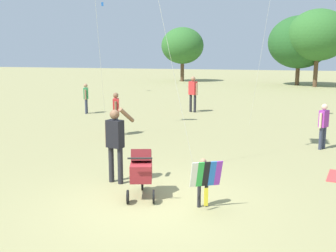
{
  "coord_description": "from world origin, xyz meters",
  "views": [
    {
      "loc": [
        2.3,
        -7.23,
        3.02
      ],
      "look_at": [
        -0.12,
        1.61,
        1.3
      ],
      "focal_mm": 42.86,
      "sensor_mm": 36.0,
      "label": 1
    }
  ],
  "objects_px": {
    "person_back_turned": "(323,123)",
    "person_adult_flyer": "(115,139)",
    "child_with_butterfly_kite": "(204,178)",
    "stroller": "(141,169)",
    "person_sitting_far": "(193,91)",
    "person_couple_left": "(116,110)",
    "person_red_shirt": "(86,96)"
  },
  "relations": [
    {
      "from": "child_with_butterfly_kite",
      "to": "person_back_turned",
      "type": "height_order",
      "value": "person_back_turned"
    },
    {
      "from": "person_red_shirt",
      "to": "person_back_turned",
      "type": "distance_m",
      "value": 11.42
    },
    {
      "from": "person_red_shirt",
      "to": "person_sitting_far",
      "type": "height_order",
      "value": "person_sitting_far"
    },
    {
      "from": "stroller",
      "to": "person_red_shirt",
      "type": "distance_m",
      "value": 11.94
    },
    {
      "from": "person_back_turned",
      "to": "person_adult_flyer",
      "type": "bearing_deg",
      "value": -136.29
    },
    {
      "from": "person_red_shirt",
      "to": "person_couple_left",
      "type": "relative_size",
      "value": 0.94
    },
    {
      "from": "stroller",
      "to": "person_sitting_far",
      "type": "height_order",
      "value": "person_sitting_far"
    },
    {
      "from": "child_with_butterfly_kite",
      "to": "person_back_turned",
      "type": "distance_m",
      "value": 6.32
    },
    {
      "from": "child_with_butterfly_kite",
      "to": "stroller",
      "type": "distance_m",
      "value": 1.39
    },
    {
      "from": "person_adult_flyer",
      "to": "child_with_butterfly_kite",
      "type": "bearing_deg",
      "value": -23.37
    },
    {
      "from": "stroller",
      "to": "person_back_turned",
      "type": "relative_size",
      "value": 0.79
    },
    {
      "from": "person_adult_flyer",
      "to": "person_sitting_far",
      "type": "height_order",
      "value": "person_adult_flyer"
    },
    {
      "from": "person_sitting_far",
      "to": "person_couple_left",
      "type": "distance_m",
      "value": 6.45
    },
    {
      "from": "person_red_shirt",
      "to": "person_back_turned",
      "type": "bearing_deg",
      "value": -24.17
    },
    {
      "from": "child_with_butterfly_kite",
      "to": "stroller",
      "type": "height_order",
      "value": "stroller"
    },
    {
      "from": "person_red_shirt",
      "to": "person_adult_flyer",
      "type": "bearing_deg",
      "value": -59.81
    },
    {
      "from": "person_adult_flyer",
      "to": "stroller",
      "type": "bearing_deg",
      "value": -39.1
    },
    {
      "from": "person_back_turned",
      "to": "person_sitting_far",
      "type": "bearing_deg",
      "value": 130.06
    },
    {
      "from": "child_with_butterfly_kite",
      "to": "stroller",
      "type": "bearing_deg",
      "value": 169.16
    },
    {
      "from": "stroller",
      "to": "person_back_turned",
      "type": "bearing_deg",
      "value": 53.06
    },
    {
      "from": "child_with_butterfly_kite",
      "to": "person_sitting_far",
      "type": "height_order",
      "value": "person_sitting_far"
    },
    {
      "from": "child_with_butterfly_kite",
      "to": "person_red_shirt",
      "type": "height_order",
      "value": "person_red_shirt"
    },
    {
      "from": "person_adult_flyer",
      "to": "stroller",
      "type": "distance_m",
      "value": 1.19
    },
    {
      "from": "person_adult_flyer",
      "to": "person_couple_left",
      "type": "xyz_separation_m",
      "value": [
        -2.06,
        4.99,
        -0.12
      ]
    },
    {
      "from": "person_adult_flyer",
      "to": "stroller",
      "type": "height_order",
      "value": "person_adult_flyer"
    },
    {
      "from": "person_red_shirt",
      "to": "person_sitting_far",
      "type": "distance_m",
      "value": 5.27
    },
    {
      "from": "child_with_butterfly_kite",
      "to": "person_back_turned",
      "type": "xyz_separation_m",
      "value": [
        2.72,
        5.69,
        0.23
      ]
    },
    {
      "from": "person_adult_flyer",
      "to": "person_couple_left",
      "type": "relative_size",
      "value": 1.15
    },
    {
      "from": "person_sitting_far",
      "to": "person_back_turned",
      "type": "distance_m",
      "value": 8.53
    },
    {
      "from": "person_red_shirt",
      "to": "person_couple_left",
      "type": "xyz_separation_m",
      "value": [
        3.41,
        -4.42,
        0.05
      ]
    },
    {
      "from": "person_sitting_far",
      "to": "person_couple_left",
      "type": "relative_size",
      "value": 1.15
    },
    {
      "from": "child_with_butterfly_kite",
      "to": "person_red_shirt",
      "type": "relative_size",
      "value": 0.67
    }
  ]
}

